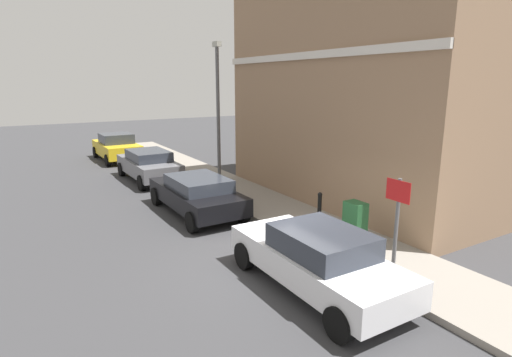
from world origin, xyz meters
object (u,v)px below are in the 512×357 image
Objects in this scene: car_grey at (149,164)px; street_sign at (397,216)px; car_black at (197,193)px; lamppost at (218,108)px; car_white at (317,258)px; utility_cabinet at (355,225)px; bollard_near_cabinet at (319,208)px; car_yellow at (117,147)px.

car_grey is 12.67m from street_sign.
car_black is 0.77× the size of lamppost.
utility_cabinet is at bearing -61.70° from car_white.
bollard_near_cabinet is at bearing -40.18° from car_white.
bollard_near_cabinet is 0.45× the size of street_sign.
street_sign is at bearing -122.26° from car_white.
car_yellow is 9.09m from lamppost.
car_white is 1.05× the size of car_yellow.
street_sign reaches higher than car_grey.
car_black reaches higher than bollard_near_cabinet.
car_yellow reaches higher than car_white.
car_grey is 3.74× the size of utility_cabinet.
car_grey reaches higher than bollard_near_cabinet.
car_white is at bearing -151.63° from utility_cabinet.
street_sign is at bearing -174.49° from car_grey.
car_grey is 1.87× the size of street_sign.
utility_cabinet is at bearing -172.68° from car_yellow.
car_yellow is 14.91m from bollard_near_cabinet.
street_sign is at bearing -168.87° from car_black.
car_white is at bearing -130.11° from bollard_near_cabinet.
car_white is 1.85m from street_sign.
bollard_near_cabinet is 3.87m from street_sign.
car_grey is 4.14× the size of bollard_near_cabinet.
car_grey is 1.03× the size of car_yellow.
bollard_near_cabinet is (2.45, -3.41, 0.01)m from car_black.
car_black is (-0.12, 6.18, -0.02)m from car_white.
car_yellow reaches higher than car_grey.
car_white is 17.47m from car_yellow.
bollard_near_cabinet is at bearing 74.72° from street_sign.
lamppost is at bearing -165.85° from car_yellow.
car_yellow is at bearing 105.30° from lamppost.
car_yellow is 3.64× the size of utility_cabinet.
car_black is at bearing 179.22° from car_yellow.
car_yellow is at bearing -0.25° from car_black.
car_black is 11.29m from car_yellow.
car_grey is at bearing 105.18° from bollard_near_cabinet.
utility_cabinet is (2.23, 1.21, -0.04)m from car_white.
car_yellow is 18.40m from street_sign.
utility_cabinet is at bearing -93.66° from bollard_near_cabinet.
car_white reaches higher than car_black.
street_sign reaches higher than car_white.
car_white is 3.62m from bollard_near_cabinet.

